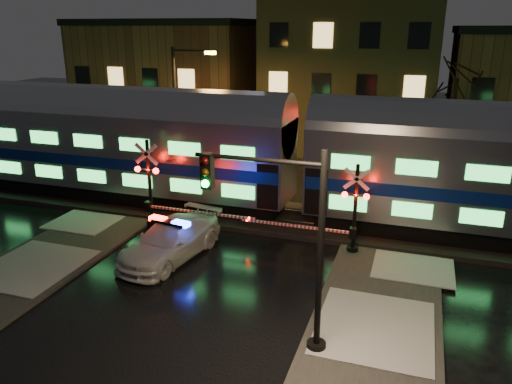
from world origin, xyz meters
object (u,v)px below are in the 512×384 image
Objects in this scene: streetlight at (180,107)px; police_car at (170,240)px; crossing_signal_left at (156,193)px; traffic_light at (287,247)px; crossing_signal_right at (345,218)px.

police_car is at bearing -66.47° from streetlight.
crossing_signal_left reaches higher than police_car.
streetlight is (-2.00, 6.69, 2.83)m from crossing_signal_left.
police_car is 0.93× the size of crossing_signal_left.
crossing_signal_left is 7.54m from streetlight.
traffic_light is 0.76× the size of streetlight.
crossing_signal_left is at bearing 179.95° from crossing_signal_right.
crossing_signal_right is 0.92× the size of crossing_signal_left.
crossing_signal_right is at bearing 93.68° from traffic_light.
crossing_signal_right is 8.65m from crossing_signal_left.
streetlight is (-4.07, 9.34, 3.79)m from police_car.
traffic_light reaches higher than crossing_signal_right.
crossing_signal_left is at bearing 148.16° from traffic_light.
traffic_light reaches higher than police_car.
crossing_signal_left is at bearing 137.21° from police_car.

